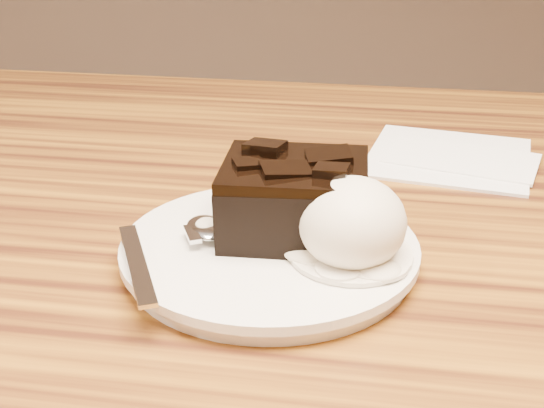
% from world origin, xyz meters
% --- Properties ---
extents(plate, '(0.20, 0.20, 0.02)m').
position_xyz_m(plate, '(0.01, -0.07, 0.76)').
color(plate, white).
rests_on(plate, dining_table).
extents(brownie, '(0.10, 0.09, 0.04)m').
position_xyz_m(brownie, '(0.03, -0.05, 0.79)').
color(brownie, black).
rests_on(brownie, plate).
extents(ice_cream_scoop, '(0.07, 0.07, 0.06)m').
position_xyz_m(ice_cream_scoop, '(0.07, -0.08, 0.79)').
color(ice_cream_scoop, silver).
rests_on(ice_cream_scoop, plate).
extents(melt_puddle, '(0.08, 0.08, 0.00)m').
position_xyz_m(melt_puddle, '(0.07, -0.08, 0.77)').
color(melt_puddle, white).
rests_on(melt_puddle, plate).
extents(spoon, '(0.09, 0.15, 0.01)m').
position_xyz_m(spoon, '(-0.03, -0.06, 0.77)').
color(spoon, silver).
rests_on(spoon, plate).
extents(napkin, '(0.16, 0.16, 0.01)m').
position_xyz_m(napkin, '(0.14, 0.16, 0.75)').
color(napkin, white).
rests_on(napkin, dining_table).
extents(crumb_a, '(0.01, 0.01, 0.00)m').
position_xyz_m(crumb_a, '(0.04, -0.07, 0.77)').
color(crumb_a, black).
rests_on(crumb_a, plate).
extents(crumb_b, '(0.01, 0.01, 0.00)m').
position_xyz_m(crumb_b, '(0.06, -0.07, 0.77)').
color(crumb_b, black).
rests_on(crumb_b, plate).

